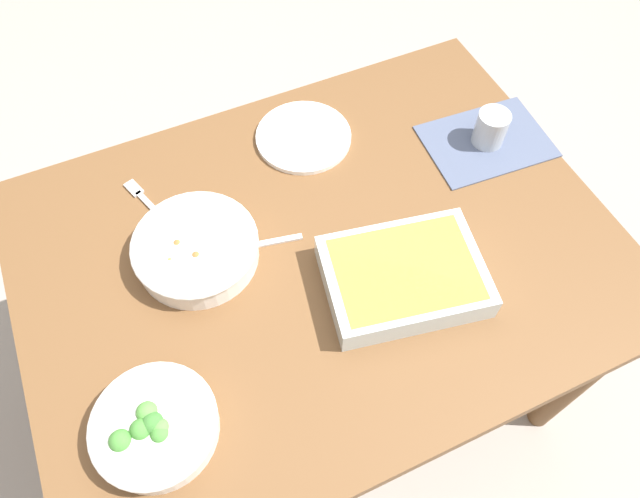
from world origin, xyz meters
The scene contains 10 objects.
ground_plane centered at (0.00, 0.00, 0.00)m, with size 6.00×6.00×0.00m, color #9E9389.
dining_table centered at (0.00, 0.00, 0.65)m, with size 1.20×0.90×0.74m.
placemat centered at (0.47, 0.11, 0.74)m, with size 0.28×0.20×0.00m, color #4C5670.
stew_bowl centered at (-0.23, 0.08, 0.77)m, with size 0.25×0.25×0.06m.
broccoli_bowl centered at (-0.40, -0.22, 0.77)m, with size 0.21×0.21×0.07m.
baking_dish centered at (0.11, -0.14, 0.77)m, with size 0.34×0.27×0.06m.
drink_cup centered at (0.47, 0.11, 0.78)m, with size 0.07×0.07×0.08m.
side_plate centered at (0.09, 0.29, 0.75)m, with size 0.22×0.22×0.01m, color white.
spoon_by_stew centered at (-0.13, 0.06, 0.74)m, with size 0.18×0.05×0.01m.
fork_on_table centered at (-0.29, 0.26, 0.74)m, with size 0.07×0.17×0.01m.
Camera 1 is at (-0.26, -0.57, 1.74)m, focal length 32.50 mm.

